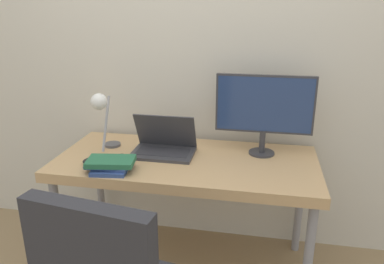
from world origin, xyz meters
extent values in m
cube|color=beige|center=(0.00, 0.76, 1.30)|extent=(8.00, 0.05, 2.60)
cube|color=tan|center=(0.00, 0.35, 0.71)|extent=(1.53, 0.70, 0.06)
cylinder|color=gray|center=(-0.71, 0.06, 0.34)|extent=(0.05, 0.05, 0.68)
cylinder|color=gray|center=(0.71, 0.06, 0.34)|extent=(0.05, 0.05, 0.68)
cylinder|color=gray|center=(-0.71, 0.64, 0.34)|extent=(0.05, 0.05, 0.68)
cylinder|color=gray|center=(0.71, 0.64, 0.34)|extent=(0.05, 0.05, 0.68)
cube|color=#38383D|center=(-0.15, 0.38, 0.75)|extent=(0.37, 0.25, 0.02)
cube|color=#2D2D33|center=(-0.15, 0.38, 0.76)|extent=(0.32, 0.15, 0.00)
cube|color=#38383D|center=(-0.15, 0.45, 0.87)|extent=(0.37, 0.11, 0.22)
cube|color=silver|center=(-0.15, 0.45, 0.87)|extent=(0.34, 0.10, 0.20)
cylinder|color=#333338|center=(0.44, 0.51, 0.75)|extent=(0.16, 0.16, 0.01)
cylinder|color=#333338|center=(0.44, 0.51, 0.82)|extent=(0.04, 0.04, 0.14)
cube|color=#333338|center=(0.44, 0.52, 1.05)|extent=(0.57, 0.02, 0.35)
cube|color=navy|center=(0.44, 0.50, 1.05)|extent=(0.55, 0.00, 0.32)
cylinder|color=#4C4C51|center=(-0.51, 0.47, 0.75)|extent=(0.10, 0.10, 0.02)
cylinder|color=#99999E|center=(-0.51, 0.39, 0.92)|extent=(0.02, 0.16, 0.32)
sphere|color=white|center=(-0.51, 0.32, 1.07)|extent=(0.10, 0.10, 0.10)
cube|color=#334C8C|center=(-0.37, 0.11, 0.75)|extent=(0.21, 0.22, 0.02)
cube|color=#334C8C|center=(-0.38, 0.12, 0.77)|extent=(0.24, 0.17, 0.02)
cube|color=#286B47|center=(-0.37, 0.11, 0.80)|extent=(0.27, 0.19, 0.03)
cube|color=black|center=(-0.36, 0.22, 0.75)|extent=(0.11, 0.18, 0.02)
ellipsoid|color=black|center=(-0.48, 0.16, 0.76)|extent=(0.15, 0.10, 0.04)
camera|label=1|loc=(0.42, -1.64, 1.61)|focal=35.00mm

